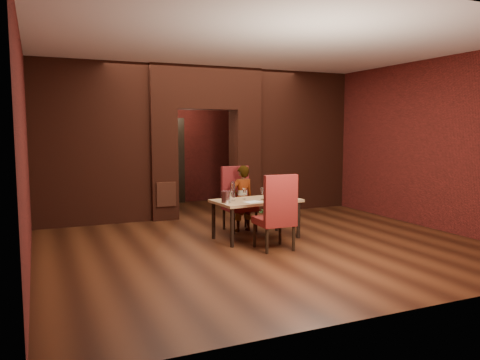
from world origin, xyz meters
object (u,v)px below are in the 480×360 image
object	(u,v)px
person_seated	(242,199)
wine_glass_b	(263,194)
chair_far	(240,199)
potted_plant	(267,215)
wine_glass_a	(244,194)
wine_glass_c	(269,194)
chair_near	(274,211)
water_bottle	(233,191)
wine_bucket	(226,197)
dining_table	(256,219)

from	to	relation	value
person_seated	wine_glass_b	bearing A→B (deg)	91.56
chair_far	wine_glass_b	distance (m)	0.74
chair_far	potted_plant	world-z (taller)	chair_far
wine_glass_a	wine_glass_c	world-z (taller)	wine_glass_c
wine_glass_c	potted_plant	distance (m)	1.26
chair_near	potted_plant	distance (m)	1.87
chair_far	water_bottle	distance (m)	0.81
wine_glass_b	wine_bucket	distance (m)	0.72
wine_glass_c	wine_bucket	distance (m)	0.81
wine_bucket	water_bottle	bearing A→B (deg)	40.65
wine_glass_a	potted_plant	xyz separation A→B (m)	(0.86, 0.80, -0.57)
wine_glass_a	potted_plant	distance (m)	1.30
chair_near	person_seated	xyz separation A→B (m)	(0.06, 1.38, 0.01)
chair_far	dining_table	bearing A→B (deg)	-89.60
wine_glass_b	potted_plant	size ratio (longest dim) A/B	0.49
wine_glass_a	wine_glass_c	size ratio (longest dim) A/B	0.90
person_seated	wine_glass_a	bearing A→B (deg)	63.84
chair_near	potted_plant	world-z (taller)	chair_near
person_seated	wine_glass_c	size ratio (longest dim) A/B	5.91
wine_glass_b	wine_glass_a	bearing A→B (deg)	150.61
dining_table	wine_glass_b	size ratio (longest dim) A/B	7.24
wine_glass_c	wine_bucket	xyz separation A→B (m)	(-0.81, -0.05, -0.01)
chair_near	water_bottle	bearing A→B (deg)	-62.97
wine_glass_b	wine_glass_c	world-z (taller)	wine_glass_c
chair_near	water_bottle	size ratio (longest dim) A/B	3.64
dining_table	wine_glass_a	xyz separation A→B (m)	(-0.17, 0.12, 0.43)
wine_glass_c	potted_plant	size ratio (longest dim) A/B	0.50
dining_table	person_seated	world-z (taller)	person_seated
chair_near	wine_glass_a	xyz separation A→B (m)	(-0.12, 0.87, 0.18)
wine_glass_b	dining_table	bearing A→B (deg)	159.17
wine_bucket	water_bottle	size ratio (longest dim) A/B	0.60
wine_glass_c	water_bottle	world-z (taller)	water_bottle
chair_far	water_bottle	world-z (taller)	chair_far
potted_plant	wine_glass_c	bearing A→B (deg)	-115.93
wine_glass_a	wine_glass_b	bearing A→B (deg)	-29.39
chair_far	wine_glass_a	world-z (taller)	chair_far
potted_plant	wine_bucket	bearing A→B (deg)	-140.91
wine_bucket	wine_glass_a	bearing A→B (deg)	29.77
wine_bucket	person_seated	bearing A→B (deg)	50.52
chair_far	potted_plant	xyz separation A→B (m)	(0.70, 0.25, -0.39)
wine_glass_a	wine_glass_c	bearing A→B (deg)	-28.98
wine_glass_a	wine_bucket	size ratio (longest dim) A/B	0.95
potted_plant	dining_table	bearing A→B (deg)	-126.67
wine_glass_c	wine_bucket	size ratio (longest dim) A/B	1.06
wine_glass_c	water_bottle	xyz separation A→B (m)	(-0.62, 0.11, 0.06)
water_bottle	potted_plant	distance (m)	1.56
wine_glass_c	potted_plant	world-z (taller)	wine_glass_c
chair_near	wine_bucket	xyz separation A→B (m)	(-0.56, 0.62, 0.18)
wine_glass_b	water_bottle	size ratio (longest dim) A/B	0.61
person_seated	potted_plant	size ratio (longest dim) A/B	2.97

